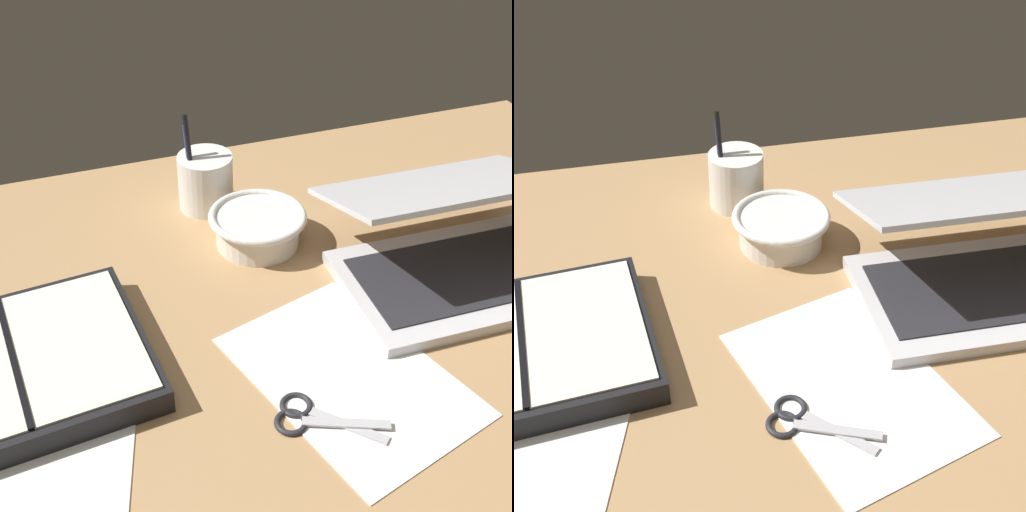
# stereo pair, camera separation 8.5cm
# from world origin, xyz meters

# --- Properties ---
(desk_top) EXTENTS (1.40, 1.00, 0.02)m
(desk_top) POSITION_xyz_m (0.00, 0.00, 0.01)
(desk_top) COLOR tan
(desk_top) RESTS_ON ground
(laptop) EXTENTS (0.34, 0.29, 0.16)m
(laptop) POSITION_xyz_m (0.26, 0.03, 0.07)
(laptop) COLOR silver
(laptop) RESTS_ON desk_top
(bowl) EXTENTS (0.15, 0.15, 0.05)m
(bowl) POSITION_xyz_m (0.03, 0.19, 0.05)
(bowl) COLOR silver
(bowl) RESTS_ON desk_top
(pen_cup) EXTENTS (0.09, 0.09, 0.16)m
(pen_cup) POSITION_xyz_m (-0.02, 0.32, 0.07)
(pen_cup) COLOR white
(pen_cup) RESTS_ON desk_top
(planner) EXTENTS (0.33, 0.28, 0.04)m
(planner) POSITION_xyz_m (-0.34, 0.02, 0.04)
(planner) COLOR black
(planner) RESTS_ON desk_top
(scissors) EXTENTS (0.13, 0.11, 0.01)m
(scissors) POSITION_xyz_m (-0.04, -0.16, 0.02)
(scissors) COLOR #B7B7BC
(scissors) RESTS_ON desk_top
(paper_sheet_front) EXTENTS (0.28, 0.34, 0.00)m
(paper_sheet_front) POSITION_xyz_m (0.04, -0.11, 0.02)
(paper_sheet_front) COLOR white
(paper_sheet_front) RESTS_ON desk_top
(paper_sheet_beside_planner) EXTENTS (0.24, 0.28, 0.00)m
(paper_sheet_beside_planner) POSITION_xyz_m (-0.33, -0.14, 0.02)
(paper_sheet_beside_planner) COLOR white
(paper_sheet_beside_planner) RESTS_ON desk_top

